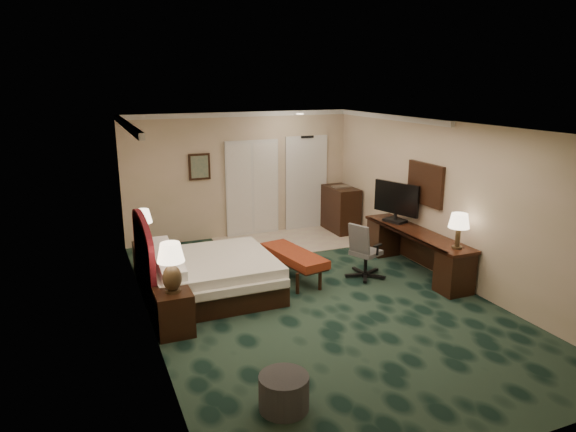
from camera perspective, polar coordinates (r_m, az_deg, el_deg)
name	(u,v)px	position (r m, az deg, el deg)	size (l,w,h in m)	color
floor	(314,299)	(8.22, 2.93, -9.19)	(5.00, 7.50, 0.00)	black
ceiling	(317,126)	(7.53, 3.20, 9.91)	(5.00, 7.50, 0.00)	silver
wall_back	(240,175)	(11.18, -5.30, 4.53)	(5.00, 0.00, 2.70)	tan
wall_front	(504,321)	(4.87, 22.85, -10.66)	(5.00, 0.00, 2.70)	tan
wall_left	(146,235)	(7.09, -15.51, -2.08)	(0.00, 7.50, 2.70)	tan
wall_right	(448,202)	(9.10, 17.40, 1.51)	(0.00, 7.50, 2.70)	tan
crown_molding	(317,130)	(7.53, 3.19, 9.53)	(5.00, 7.50, 0.10)	silver
tile_patch	(294,241)	(11.03, 0.67, -2.74)	(3.20, 1.70, 0.01)	beige
headboard	(144,258)	(8.24, -15.71, -4.46)	(0.12, 2.00, 1.40)	#511117
entry_door	(306,184)	(11.75, 2.02, 3.61)	(1.02, 0.06, 2.18)	silver
closet_doors	(252,188)	(11.28, -3.99, 3.10)	(1.20, 0.06, 2.10)	beige
wall_art	(199,167)	(10.87, -9.82, 5.42)	(0.45, 0.06, 0.55)	#446357
wall_mirror	(425,184)	(9.49, 15.01, 3.45)	(0.05, 0.95, 0.75)	white
bed	(212,277)	(8.34, -8.40, -6.68)	(1.94, 1.80, 0.61)	silver
nightstand_near	(174,312)	(7.25, -12.58, -10.37)	(0.48, 0.55, 0.60)	black
nightstand_far	(146,258)	(9.55, -15.45, -4.51)	(0.43, 0.49, 0.53)	black
lamp_near	(171,268)	(7.00, -12.82, -5.60)	(0.36, 0.36, 0.68)	black
lamp_far	(143,227)	(9.37, -15.80, -1.17)	(0.33, 0.33, 0.63)	black
bed_bench	(294,265)	(8.92, 0.63, -5.47)	(0.50, 1.45, 0.49)	maroon
ottoman	(284,392)	(5.67, -0.47, -18.99)	(0.53, 0.53, 0.38)	#323234
desk	(415,251)	(9.49, 13.98, -3.85)	(0.56, 2.59, 0.75)	black
tv	(396,202)	(9.84, 11.91, 1.50)	(0.08, 0.97, 0.76)	black
desk_lamp	(458,231)	(8.57, 18.41, -1.56)	(0.33, 0.33, 0.58)	black
desk_chair	(366,250)	(9.01, 8.67, -3.75)	(0.58, 0.54, 1.00)	#545454
minibar	(341,209)	(11.70, 5.87, 0.76)	(0.53, 0.96, 1.02)	black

